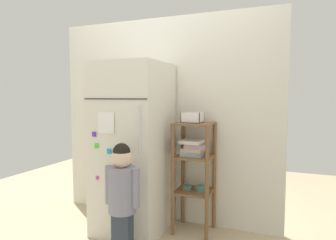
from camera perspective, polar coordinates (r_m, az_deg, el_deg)
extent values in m
plane|color=tan|center=(3.06, -3.59, -20.91)|extent=(6.00, 6.00, 0.00)
cube|color=silver|center=(3.12, -0.69, 0.00)|extent=(2.43, 0.03, 2.14)
cube|color=silver|center=(2.91, -6.72, -5.33)|extent=(0.64, 0.66, 1.64)
cube|color=black|center=(2.57, -10.38, 4.05)|extent=(0.62, 0.01, 0.01)
cylinder|color=silver|center=(2.44, -5.49, -1.87)|extent=(0.02, 0.02, 0.41)
cube|color=white|center=(2.63, -11.91, -0.52)|extent=(0.17, 0.01, 0.19)
cube|color=#EA318A|center=(2.78, -13.62, -10.87)|extent=(0.03, 0.01, 0.03)
cube|color=#1E97CA|center=(2.65, -11.36, -5.98)|extent=(0.04, 0.01, 0.04)
cube|color=#CC3B81|center=(2.59, -6.16, -13.48)|extent=(0.04, 0.02, 0.04)
cube|color=red|center=(2.62, -9.32, -8.78)|extent=(0.03, 0.01, 0.03)
cube|color=#5BDD3A|center=(2.71, -13.65, -4.90)|extent=(0.04, 0.02, 0.04)
cube|color=#B32FD4|center=(2.68, -10.99, -10.46)|extent=(0.03, 0.01, 0.03)
cube|color=#5D2BC8|center=(2.71, -14.16, -2.70)|extent=(0.04, 0.01, 0.04)
cube|color=#2F3946|center=(2.58, -8.81, -21.22)|extent=(0.16, 0.10, 0.39)
cylinder|color=gray|center=(2.44, -8.92, -13.19)|extent=(0.22, 0.22, 0.37)
sphere|color=gray|center=(2.45, -8.17, -8.88)|extent=(0.10, 0.10, 0.10)
sphere|color=beige|center=(2.38, -8.99, -7.22)|extent=(0.17, 0.17, 0.17)
sphere|color=black|center=(2.37, -9.01, -6.14)|extent=(0.14, 0.14, 0.14)
cylinder|color=gray|center=(2.50, -11.39, -12.17)|extent=(0.06, 0.06, 0.31)
cylinder|color=gray|center=(2.38, -6.33, -12.97)|extent=(0.06, 0.06, 0.31)
cylinder|color=brown|center=(2.82, 0.90, -11.52)|extent=(0.04, 0.04, 1.07)
cylinder|color=brown|center=(2.73, 7.56, -12.14)|extent=(0.04, 0.04, 1.07)
cylinder|color=brown|center=(3.09, 2.88, -10.11)|extent=(0.04, 0.04, 1.07)
cylinder|color=brown|center=(3.00, 8.97, -10.59)|extent=(0.04, 0.04, 1.07)
cube|color=brown|center=(2.81, 5.14, -0.70)|extent=(0.35, 0.31, 0.02)
cube|color=brown|center=(2.86, 5.10, -7.12)|extent=(0.35, 0.31, 0.02)
cube|color=brown|center=(2.94, 5.05, -13.60)|extent=(0.35, 0.31, 0.02)
cube|color=#99B2C6|center=(2.86, 4.70, -6.47)|extent=(0.21, 0.20, 0.04)
cube|color=#C6AD8E|center=(2.85, 4.89, -5.76)|extent=(0.21, 0.19, 0.03)
cube|color=#B293A3|center=(2.85, 5.53, -5.00)|extent=(0.21, 0.19, 0.04)
cube|color=white|center=(2.84, 4.64, -4.23)|extent=(0.21, 0.19, 0.03)
cylinder|color=#4C7266|center=(2.95, 3.83, -12.94)|extent=(0.10, 0.10, 0.04)
cylinder|color=#4C7266|center=(2.92, 6.29, -13.05)|extent=(0.09, 0.09, 0.05)
cube|color=white|center=(2.83, 4.79, -0.42)|extent=(0.19, 0.18, 0.01)
cube|color=white|center=(2.75, 4.28, 0.40)|extent=(0.19, 0.01, 0.10)
cube|color=white|center=(2.91, 5.28, 0.63)|extent=(0.19, 0.01, 0.10)
cube|color=white|center=(2.86, 3.07, 0.56)|extent=(0.01, 0.18, 0.10)
cube|color=white|center=(2.80, 6.55, 0.47)|extent=(0.01, 0.18, 0.10)
sphere|color=red|center=(2.80, 5.21, 0.37)|extent=(0.08, 0.08, 0.08)
sphere|color=#A8340D|center=(2.82, 4.15, 0.33)|extent=(0.07, 0.07, 0.07)
sphere|color=#9C3221|center=(2.83, 5.29, 0.29)|extent=(0.06, 0.06, 0.06)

